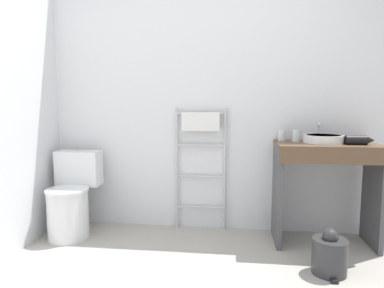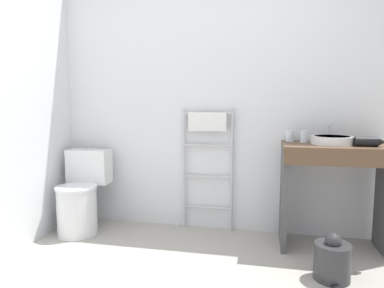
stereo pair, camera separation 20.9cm
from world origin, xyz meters
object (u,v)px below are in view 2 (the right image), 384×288
Objects in this scene: cup_near_wall at (290,136)px; cup_near_edge at (304,137)px; toilet at (81,196)px; towel_radiator at (208,144)px; hair_dryer at (368,141)px; trash_bin at (332,260)px; sink_basin at (332,140)px.

cup_near_edge reaches higher than cup_near_wall.
towel_radiator is at bearing 14.41° from toilet.
trash_bin is (-0.31, -0.47, -0.76)m from hair_dryer.
cup_near_wall is at bearing 157.84° from cup_near_edge.
toilet is 2.17m from trash_bin.
cup_near_wall reaches higher than sink_basin.
trash_bin is (0.98, -0.75, -0.68)m from towel_radiator.
toilet is 3.44× the size of hair_dryer.
cup_near_edge is (1.98, 0.20, 0.58)m from toilet.
cup_near_edge is (0.11, -0.05, 0.00)m from cup_near_wall.
cup_near_edge reaches higher than hair_dryer.
toilet is 0.66× the size of towel_radiator.
cup_near_edge is at bearing 157.92° from hair_dryer.
towel_radiator is 3.48× the size of sink_basin.
towel_radiator reaches higher than cup_near_edge.
trash_bin is (2.12, -0.46, -0.20)m from toilet.
trash_bin is at bearing -77.91° from cup_near_edge.
cup_near_wall is 1.07m from trash_bin.
towel_radiator is 1.32m from hair_dryer.
cup_near_wall is 0.43× the size of hair_dryer.
toilet reaches higher than trash_bin.
trash_bin is (0.14, -0.65, -0.77)m from cup_near_edge.
toilet is 7.67× the size of cup_near_edge.
cup_near_edge is at bearing -6.51° from towel_radiator.
cup_near_edge is 0.48m from hair_dryer.
hair_dryer reaches higher than trash_bin.
cup_near_wall reaches higher than hair_dryer.
sink_basin is 1.01× the size of trash_bin.
toilet is at bearing -174.34° from cup_near_edge.
cup_near_edge reaches higher than sink_basin.
cup_near_wall reaches higher than trash_bin.
towel_radiator is 3.52× the size of trash_bin.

